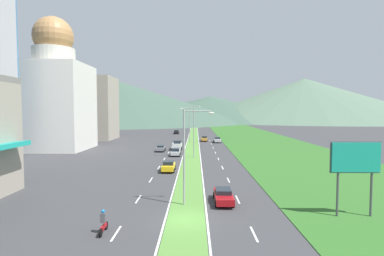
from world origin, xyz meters
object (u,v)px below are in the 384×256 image
object	(u,v)px
street_lamp_mid	(192,129)
billboard_roadside	(356,161)
car_6	(176,152)
car_2	(161,148)
car_3	(217,140)
car_1	(169,166)
street_lamp_near	(187,150)
car_0	(176,132)
car_4	(223,196)
pickup_truck_0	(177,145)
car_5	(204,139)
motorcycle_rider	(103,223)
street_lamp_far	(191,121)

from	to	relation	value
street_lamp_mid	billboard_roadside	size ratio (longest dim) A/B	1.51
street_lamp_mid	car_6	size ratio (longest dim) A/B	2.06
car_2	car_3	xyz separation A→B (m)	(14.04, 18.98, 0.08)
car_1	car_3	distance (m)	42.67
street_lamp_near	car_6	world-z (taller)	street_lamp_near
car_0	car_4	world-z (taller)	car_0
car_2	car_6	distance (m)	7.56
street_lamp_near	pickup_truck_0	distance (m)	42.39
street_lamp_near	car_2	size ratio (longest dim) A/B	1.99
car_5	motorcycle_rider	world-z (taller)	motorcycle_rider
car_0	car_6	distance (m)	58.41
car_4	pickup_truck_0	bearing A→B (deg)	-170.28
car_0	billboard_roadside	bearing A→B (deg)	-167.27
car_3	car_5	size ratio (longest dim) A/B	1.09
car_5	car_6	size ratio (longest dim) A/B	0.91
car_5	car_3	bearing A→B (deg)	46.50
billboard_roadside	car_2	bearing A→B (deg)	117.09
car_1	motorcycle_rider	size ratio (longest dim) A/B	2.13
billboard_roadside	pickup_truck_0	size ratio (longest dim) A/B	1.20
street_lamp_mid	car_2	xyz separation A→B (m)	(-7.20, 9.45, -4.87)
street_lamp_mid	car_3	bearing A→B (deg)	76.46
motorcycle_rider	car_4	bearing A→B (deg)	-51.71
car_2	car_4	distance (m)	39.31
street_lamp_far	pickup_truck_0	world-z (taller)	street_lamp_far
car_0	car_4	bearing A→B (deg)	-173.43
street_lamp_mid	car_4	world-z (taller)	street_lamp_mid
street_lamp_mid	billboard_roadside	world-z (taller)	street_lamp_mid
billboard_roadside	car_1	bearing A→B (deg)	132.33
street_lamp_far	car_6	distance (m)	27.00
car_1	car_2	xyz separation A→B (m)	(-3.74, 22.43, -0.07)
car_5	street_lamp_near	bearing A→B (deg)	-3.15
car_0	car_5	xyz separation A→B (m)	(10.15, -29.31, -0.00)
street_lamp_mid	car_5	size ratio (longest dim) A/B	2.27
street_lamp_mid	car_0	world-z (taller)	street_lamp_mid
street_lamp_near	car_3	world-z (taller)	street_lamp_near
car_4	street_lamp_near	bearing A→B (deg)	-77.29
street_lamp_near	pickup_truck_0	bearing A→B (deg)	94.80
street_lamp_near	car_4	world-z (taller)	street_lamp_near
car_0	car_2	size ratio (longest dim) A/B	1.00
billboard_roadside	motorcycle_rider	bearing A→B (deg)	-169.79
car_3	car_0	bearing A→B (deg)	-157.16
billboard_roadside	car_0	world-z (taller)	billboard_roadside
street_lamp_mid	car_2	bearing A→B (deg)	127.28
billboard_roadside	pickup_truck_0	bearing A→B (deg)	111.59
street_lamp_near	motorcycle_rider	distance (m)	10.16
motorcycle_rider	street_lamp_far	bearing A→B (deg)	-4.80
street_lamp_mid	car_1	world-z (taller)	street_lamp_mid
car_2	car_4	size ratio (longest dim) A/B	1.01
car_2	motorcycle_rider	size ratio (longest dim) A/B	2.31
car_6	motorcycle_rider	xyz separation A→B (m)	(-2.80, -38.89, -0.01)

